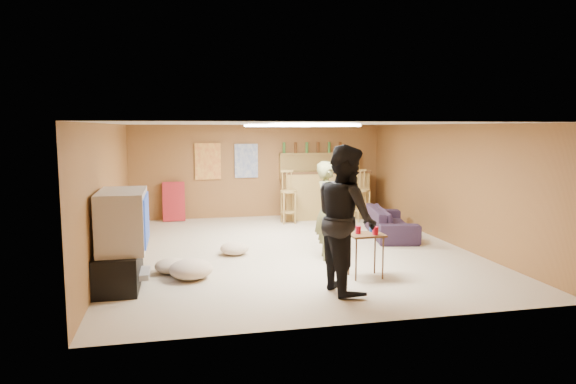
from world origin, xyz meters
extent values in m
plane|color=#B8A88D|center=(0.00, 0.00, 0.00)|extent=(7.00, 7.00, 0.00)
cube|color=silver|center=(0.00, 0.00, 2.20)|extent=(6.00, 7.00, 0.02)
cube|color=brown|center=(0.00, 3.50, 1.10)|extent=(6.00, 0.02, 2.20)
cube|color=brown|center=(0.00, -3.50, 1.10)|extent=(6.00, 0.02, 2.20)
cube|color=brown|center=(-3.00, 0.00, 1.10)|extent=(0.02, 7.00, 2.20)
cube|color=brown|center=(3.00, 0.00, 1.10)|extent=(0.02, 7.00, 2.20)
cube|color=black|center=(-2.72, -1.50, 0.25)|extent=(0.55, 1.30, 0.50)
cube|color=#B2B2B7|center=(-2.50, -1.50, 0.15)|extent=(0.35, 0.50, 0.08)
cube|color=#B2B2B7|center=(-2.65, -1.50, 0.90)|extent=(0.60, 1.10, 0.80)
cube|color=navy|center=(-2.34, -1.50, 0.90)|extent=(0.02, 0.95, 0.65)
cube|color=olive|center=(1.50, 2.95, 0.55)|extent=(2.00, 0.60, 1.10)
cube|color=#412814|center=(1.50, 2.70, 1.10)|extent=(2.10, 0.12, 0.05)
cube|color=olive|center=(1.50, 3.40, 1.50)|extent=(2.00, 0.18, 0.05)
cube|color=olive|center=(1.50, 3.42, 1.20)|extent=(2.00, 0.14, 0.60)
cube|color=#BF3F26|center=(-1.20, 3.46, 1.35)|extent=(0.60, 0.03, 0.85)
cube|color=#334C99|center=(-0.30, 3.46, 1.35)|extent=(0.55, 0.03, 0.80)
cube|color=maroon|center=(-2.00, 3.30, 0.45)|extent=(0.50, 0.26, 0.91)
cube|color=white|center=(0.00, -1.50, 2.17)|extent=(1.20, 0.60, 0.04)
cube|color=white|center=(0.00, 1.20, 2.17)|extent=(1.20, 0.60, 0.04)
imported|color=brown|center=(0.45, -0.71, 0.80)|extent=(0.46, 0.63, 1.60)
imported|color=black|center=(0.22, -2.34, 0.96)|extent=(0.82, 1.01, 1.93)
imported|color=black|center=(2.19, 0.72, 0.28)|extent=(1.12, 2.02, 0.56)
cube|color=#412814|center=(0.69, -1.85, 0.32)|extent=(0.50, 0.40, 0.63)
cylinder|color=#A90B20|center=(0.58, -1.82, 0.69)|extent=(0.09, 0.09, 0.11)
cylinder|color=#A90B20|center=(0.79, -1.94, 0.69)|extent=(0.11, 0.11, 0.12)
cylinder|color=navy|center=(0.83, -1.72, 0.69)|extent=(0.11, 0.11, 0.12)
ellipsoid|color=tan|center=(-1.76, -1.39, 0.14)|extent=(0.79, 0.79, 0.28)
ellipsoid|color=tan|center=(-1.00, -0.13, 0.11)|extent=(0.63, 0.63, 0.21)
ellipsoid|color=tan|center=(-2.04, -1.03, 0.11)|extent=(0.53, 0.53, 0.22)
camera|label=1|loc=(-1.93, -8.61, 2.14)|focal=32.00mm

